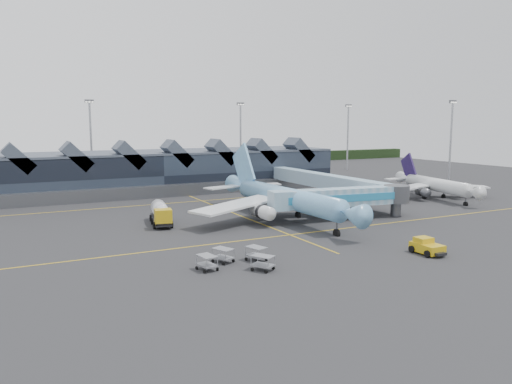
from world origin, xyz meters
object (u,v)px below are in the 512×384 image
fuel_truck (161,212)px  pushback_tug (427,247)px  regional_jet (434,184)px  jet_bridge (350,197)px  main_airliner (283,197)px

fuel_truck → pushback_tug: fuel_truck is taller
regional_jet → pushback_tug: (-36.33, -33.18, -2.13)m
regional_jet → jet_bridge: 32.77m
main_airliner → pushback_tug: 28.50m
jet_bridge → main_airliner: bearing=159.0°
regional_jet → jet_bridge: (-30.99, -10.62, 0.73)m
fuel_truck → pushback_tug: size_ratio=2.30×
fuel_truck → pushback_tug: (24.54, -33.23, -1.07)m
main_airliner → jet_bridge: size_ratio=1.54×
main_airliner → regional_jet: size_ratio=1.44×
jet_bridge → fuel_truck: bearing=167.9°
regional_jet → pushback_tug: 49.25m
jet_bridge → regional_jet: bearing=26.5°
jet_bridge → pushback_tug: bearing=-95.8°
regional_jet → jet_bridge: bearing=-150.0°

